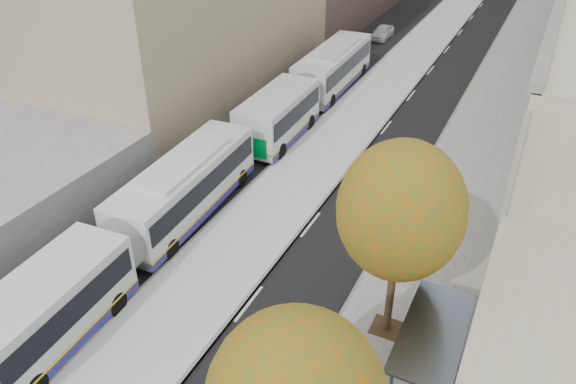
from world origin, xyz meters
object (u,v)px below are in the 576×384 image
Objects in this scene: bus_near at (137,230)px; distant_car at (382,32)px; bus_far at (312,86)px; bus_shelter at (438,343)px.

bus_near is 36.26m from distant_car.
bus_far is at bearing 87.32° from bus_near.
bus_near is (-12.87, 1.48, -0.63)m from bus_shelter.
distant_car is at bearing 90.74° from bus_far.
distant_car is at bearing 109.72° from bus_shelter.
bus_far reaches higher than distant_car.
bus_near reaches higher than distant_car.
bus_shelter is 12.97m from bus_near.
bus_far reaches higher than bus_shelter.
bus_far is 17.88m from distant_car.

